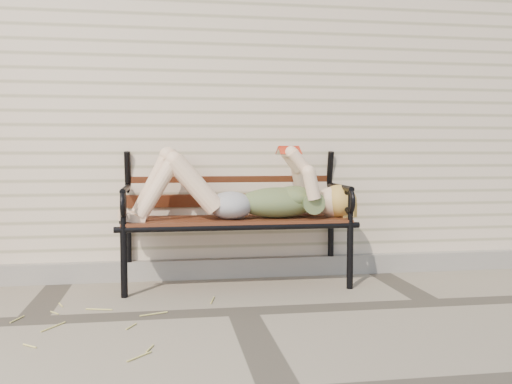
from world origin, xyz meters
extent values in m
plane|color=#7A6F5D|center=(0.00, 0.00, 0.00)|extent=(80.00, 80.00, 0.00)
cube|color=beige|center=(0.00, 3.00, 1.50)|extent=(8.00, 4.00, 3.00)
cube|color=gray|center=(0.00, 0.97, 0.07)|extent=(8.00, 0.10, 0.15)
cylinder|color=black|center=(-0.74, 0.46, 0.24)|extent=(0.05, 0.05, 0.48)
cylinder|color=black|center=(-0.74, 0.95, 0.24)|extent=(0.05, 0.05, 0.48)
cylinder|color=black|center=(0.85, 0.46, 0.24)|extent=(0.05, 0.05, 0.48)
cylinder|color=black|center=(0.85, 0.95, 0.24)|extent=(0.05, 0.05, 0.48)
cube|color=#582216|center=(0.05, 0.70, 0.48)|extent=(1.63, 0.53, 0.03)
cylinder|color=black|center=(0.05, 0.46, 0.46)|extent=(1.72, 0.04, 0.04)
cylinder|color=black|center=(0.05, 0.95, 0.46)|extent=(1.72, 0.04, 0.04)
torus|color=black|center=(0.05, 1.06, 1.02)|extent=(0.30, 0.04, 0.30)
ellipsoid|color=#0A414B|center=(0.35, 0.67, 0.61)|extent=(0.58, 0.33, 0.23)
ellipsoid|color=#0A414B|center=(0.48, 0.67, 0.65)|extent=(0.28, 0.32, 0.17)
ellipsoid|color=#98999D|center=(0.01, 0.67, 0.60)|extent=(0.32, 0.37, 0.20)
sphere|color=beige|center=(0.77, 0.67, 0.61)|extent=(0.24, 0.24, 0.24)
ellipsoid|color=tan|center=(0.82, 0.67, 0.62)|extent=(0.27, 0.27, 0.25)
cube|color=#B22A14|center=(0.44, 0.67, 1.02)|extent=(0.15, 0.02, 0.02)
cube|color=white|center=(0.44, 0.63, 0.99)|extent=(0.15, 0.09, 0.05)
cube|color=white|center=(0.44, 0.72, 0.99)|extent=(0.15, 0.09, 0.05)
cube|color=#B22A14|center=(0.44, 0.62, 1.00)|extent=(0.16, 0.10, 0.06)
cube|color=#B22A14|center=(0.44, 0.72, 1.00)|extent=(0.16, 0.10, 0.06)
cylinder|color=#CEC364|center=(-0.22, -0.92, 0.01)|extent=(0.09, 0.09, 0.01)
cylinder|color=#CEC364|center=(-1.26, -0.45, 0.01)|extent=(0.03, 0.10, 0.01)
cylinder|color=#CEC364|center=(-0.17, 0.03, 0.01)|extent=(0.09, 0.13, 0.01)
cylinder|color=#CEC364|center=(-1.38, 0.19, 0.01)|extent=(0.11, 0.17, 0.01)
cylinder|color=#CEC364|center=(-0.83, -0.74, 0.01)|extent=(0.06, 0.10, 0.01)
camera|label=1|loc=(-0.46, -3.43, 0.98)|focal=40.00mm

